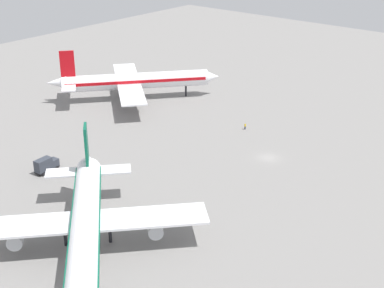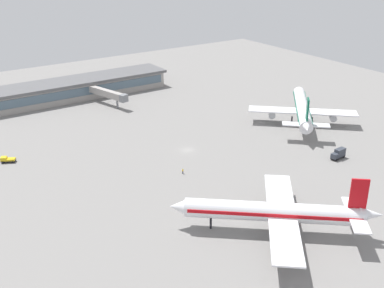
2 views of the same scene
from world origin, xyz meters
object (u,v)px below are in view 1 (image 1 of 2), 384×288
Objects in this scene: ground_crew_worker at (245,126)px; airplane_taxiing at (85,224)px; catering_truck at (46,165)px; airplane_at_gate at (134,81)px.

airplane_taxiing is at bearing -118.08° from ground_crew_worker.
catering_truck reaches higher than ground_crew_worker.
ground_crew_worker is (62.46, 11.30, -4.82)m from airplane_taxiing.
airplane_at_gate reaches higher than ground_crew_worker.
ground_crew_worker is at bearing -48.17° from airplane_at_gate.
airplane_taxiing is 7.22× the size of catering_truck.
airplane_taxiing reaches higher than airplane_at_gate.
airplane_at_gate is at bearing 143.46° from ground_crew_worker.
airplane_taxiing is (-61.25, -50.16, 0.06)m from airplane_at_gate.
catering_truck is (-46.66, -19.65, -3.92)m from airplane_at_gate.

